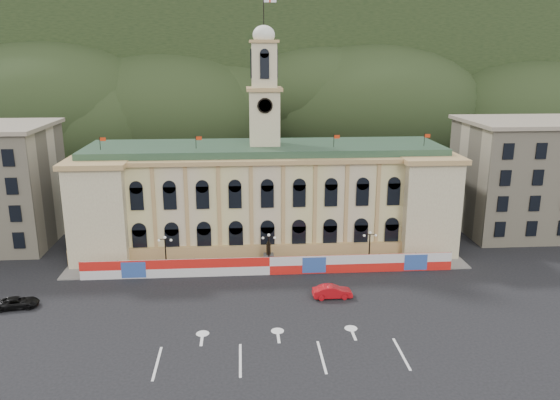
{
  "coord_description": "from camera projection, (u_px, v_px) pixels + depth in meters",
  "views": [
    {
      "loc": [
        -3.52,
        -53.31,
        28.87
      ],
      "look_at": [
        1.6,
        18.0,
        9.6
      ],
      "focal_mm": 35.0,
      "sensor_mm": 36.0,
      "label": 1
    }
  ],
  "objects": [
    {
      "name": "ground",
      "position": [
        277.0,
        329.0,
        59.1
      ],
      "size": [
        260.0,
        260.0,
        0.0
      ],
      "primitive_type": "plane",
      "color": "black",
      "rests_on": "ground"
    },
    {
      "name": "lamp_right",
      "position": [
        370.0,
        246.0,
        75.64
      ],
      "size": [
        1.96,
        0.44,
        5.15
      ],
      "color": "black",
      "rests_on": "ground"
    },
    {
      "name": "red_sedan",
      "position": [
        332.0,
        292.0,
        66.4
      ],
      "size": [
        1.95,
        4.91,
        1.59
      ],
      "primitive_type": "imported",
      "rotation": [
        0.0,
        0.0,
        1.6
      ],
      "color": "#B60D13",
      "rests_on": "ground"
    },
    {
      "name": "black_suv",
      "position": [
        18.0,
        303.0,
        63.81
      ],
      "size": [
        3.55,
        5.35,
        1.31
      ],
      "primitive_type": "imported",
      "rotation": [
        0.0,
        0.0,
        1.72
      ],
      "color": "black",
      "rests_on": "ground"
    },
    {
      "name": "pavement",
      "position": [
        269.0,
        266.0,
        76.17
      ],
      "size": [
        56.0,
        5.5,
        0.16
      ],
      "primitive_type": "cube",
      "color": "slate",
      "rests_on": "ground"
    },
    {
      "name": "lane_markings",
      "position": [
        280.0,
        353.0,
        54.28
      ],
      "size": [
        26.0,
        10.0,
        0.02
      ],
      "primitive_type": null,
      "color": "white",
      "rests_on": "ground"
    },
    {
      "name": "hoarding_fence",
      "position": [
        270.0,
        266.0,
        73.29
      ],
      "size": [
        50.0,
        0.44,
        2.5
      ],
      "color": "red",
      "rests_on": "ground"
    },
    {
      "name": "city_hall",
      "position": [
        265.0,
        195.0,
        83.67
      ],
      "size": [
        56.2,
        17.6,
        37.1
      ],
      "color": "beige",
      "rests_on": "ground"
    },
    {
      "name": "hill_ridge",
      "position": [
        251.0,
        84.0,
        171.52
      ],
      "size": [
        230.0,
        80.0,
        64.0
      ],
      "color": "black",
      "rests_on": "ground"
    },
    {
      "name": "statue",
      "position": [
        269.0,
        258.0,
        76.12
      ],
      "size": [
        1.4,
        1.4,
        3.72
      ],
      "color": "#595651",
      "rests_on": "ground"
    },
    {
      "name": "lamp_left",
      "position": [
        166.0,
        251.0,
        73.7
      ],
      "size": [
        1.96,
        0.44,
        5.15
      ],
      "color": "black",
      "rests_on": "ground"
    },
    {
      "name": "lamp_center",
      "position": [
        269.0,
        248.0,
        74.67
      ],
      "size": [
        1.96,
        0.44,
        5.15
      ],
      "color": "black",
      "rests_on": "ground"
    },
    {
      "name": "side_building_right",
      "position": [
        526.0,
        176.0,
        89.44
      ],
      "size": [
        21.0,
        17.0,
        18.6
      ],
      "color": "#BAAD90",
      "rests_on": "ground"
    }
  ]
}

